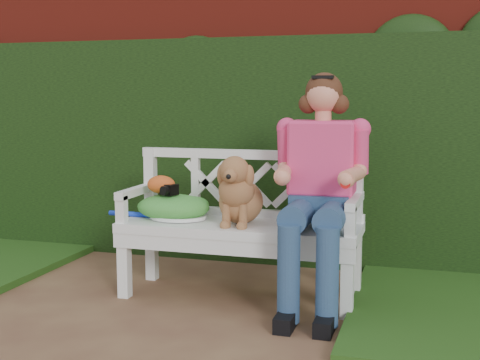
# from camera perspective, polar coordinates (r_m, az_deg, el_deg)

# --- Properties ---
(ground) EXTENTS (60.00, 60.00, 0.00)m
(ground) POSITION_cam_1_polar(r_m,az_deg,el_deg) (3.59, -9.84, -13.29)
(ground) COLOR #553225
(brick_wall) EXTENTS (10.00, 0.30, 2.20)m
(brick_wall) POSITION_cam_1_polar(r_m,az_deg,el_deg) (5.13, -0.67, 5.60)
(brick_wall) COLOR maroon
(brick_wall) RESTS_ON ground
(ivy_hedge) EXTENTS (10.00, 0.18, 1.70)m
(ivy_hedge) POSITION_cam_1_polar(r_m,az_deg,el_deg) (4.94, -1.42, 2.62)
(ivy_hedge) COLOR #1D3D10
(ivy_hedge) RESTS_ON ground
(garden_bench) EXTENTS (1.62, 0.71, 0.48)m
(garden_bench) POSITION_cam_1_polar(r_m,az_deg,el_deg) (4.08, -0.00, -7.13)
(garden_bench) COLOR white
(garden_bench) RESTS_ON ground
(seated_woman) EXTENTS (0.66, 0.84, 1.38)m
(seated_woman) POSITION_cam_1_polar(r_m,az_deg,el_deg) (3.86, 7.18, -1.16)
(seated_woman) COLOR #E24F65
(seated_woman) RESTS_ON ground
(dog) EXTENTS (0.41, 0.47, 0.44)m
(dog) POSITION_cam_1_polar(r_m,az_deg,el_deg) (3.94, -0.04, -0.82)
(dog) COLOR brown
(dog) RESTS_ON garden_bench
(tennis_racket) EXTENTS (0.76, 0.53, 0.03)m
(tennis_racket) POSITION_cam_1_polar(r_m,az_deg,el_deg) (4.16, -5.97, -3.24)
(tennis_racket) COLOR white
(tennis_racket) RESTS_ON garden_bench
(green_bag) EXTENTS (0.54, 0.45, 0.16)m
(green_bag) POSITION_cam_1_polar(r_m,az_deg,el_deg) (4.16, -5.96, -2.34)
(green_bag) COLOR #2A931F
(green_bag) RESTS_ON garden_bench
(camera_item) EXTENTS (0.12, 0.11, 0.07)m
(camera_item) POSITION_cam_1_polar(r_m,az_deg,el_deg) (4.11, -6.33, -0.83)
(camera_item) COLOR black
(camera_item) RESTS_ON green_bag
(baseball_glove) EXTENTS (0.21, 0.16, 0.12)m
(baseball_glove) POSITION_cam_1_polar(r_m,az_deg,el_deg) (4.16, -7.02, -0.40)
(baseball_glove) COLOR #C54E1B
(baseball_glove) RESTS_ON green_bag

